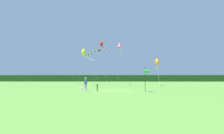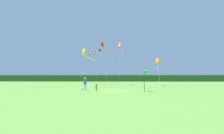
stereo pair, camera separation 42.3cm
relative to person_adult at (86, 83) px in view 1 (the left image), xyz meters
The scene contains 11 objects.
ground_plane 3.72m from the person_adult, ahead, with size 120.00×120.00×0.00m, color #5B9338.
distant_treeline 45.47m from the person_adult, 85.51° to the left, with size 108.00×2.71×2.81m, color #193D19.
person_adult is the anchor object (origin of this frame).
person_child 1.87m from the person_adult, 21.19° to the right, with size 0.24×0.24×1.07m.
cooler_box 1.15m from the person_adult, 145.87° to the left, with size 0.43×0.43×0.41m, color silver.
banner_flag_pole 8.57m from the person_adult, 11.14° to the right, with size 0.90×0.70×3.18m.
kite_red 16.95m from the person_adult, 85.95° to the left, with size 3.04×5.15×10.52m.
kite_orange 17.66m from the person_adult, 40.32° to the left, with size 1.63×6.92×6.00m.
kite_black 17.98m from the person_adult, 91.44° to the left, with size 6.31×5.31×9.51m.
kite_yellow 14.95m from the person_adult, 102.78° to the left, with size 2.65×5.31×8.49m.
kite_rainbow 16.34m from the person_adult, 68.52° to the left, with size 1.33×6.98×10.08m.
Camera 1 is at (0.50, -21.10, 1.89)m, focal length 23.91 mm.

